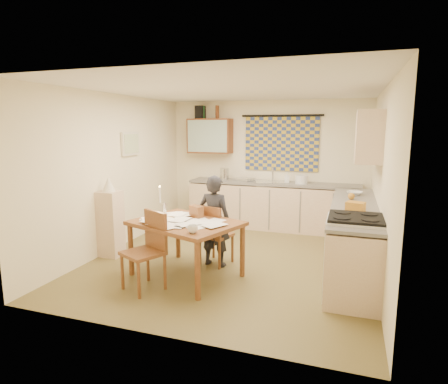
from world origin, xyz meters
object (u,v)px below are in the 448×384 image
(stove, at_px, (353,257))
(shelf_stand, at_px, (111,224))
(person, at_px, (215,221))
(counter_back, at_px, (272,206))
(chair_far, at_px, (216,246))
(counter_right, at_px, (353,237))
(dining_table, at_px, (186,248))

(stove, relative_size, shelf_stand, 0.96)
(person, bearing_deg, counter_back, -93.82)
(chair_far, xyz_separation_m, shelf_stand, (-1.65, -0.19, 0.24))
(stove, distance_m, shelf_stand, 3.56)
(stove, height_order, shelf_stand, shelf_stand)
(counter_back, xyz_separation_m, shelf_stand, (-2.04, -2.40, 0.06))
(counter_right, bearing_deg, shelf_stand, -169.46)
(counter_back, distance_m, counter_right, 2.30)
(counter_right, relative_size, person, 2.24)
(counter_right, relative_size, dining_table, 1.86)
(chair_far, relative_size, person, 0.67)
(counter_back, height_order, shelf_stand, shelf_stand)
(stove, distance_m, chair_far, 1.97)
(stove, bearing_deg, counter_back, 118.79)
(chair_far, bearing_deg, person, 109.95)
(counter_back, relative_size, stove, 3.38)
(stove, xyz_separation_m, chair_far, (-1.89, 0.52, -0.21))
(stove, xyz_separation_m, person, (-1.88, 0.46, 0.17))
(counter_right, relative_size, stove, 3.02)
(counter_back, xyz_separation_m, stove, (1.50, -2.73, 0.04))
(counter_right, xyz_separation_m, person, (-1.88, -0.52, 0.21))
(shelf_stand, bearing_deg, person, 4.73)
(counter_back, height_order, dining_table, counter_back)
(person, bearing_deg, counter_right, -158.63)
(counter_back, relative_size, shelf_stand, 3.24)
(counter_right, height_order, stove, stove)
(chair_far, bearing_deg, counter_back, -85.05)
(chair_far, distance_m, shelf_stand, 1.68)
(stove, relative_size, chair_far, 1.11)
(stove, bearing_deg, chair_far, 164.65)
(shelf_stand, bearing_deg, counter_right, 10.54)
(chair_far, distance_m, person, 0.39)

